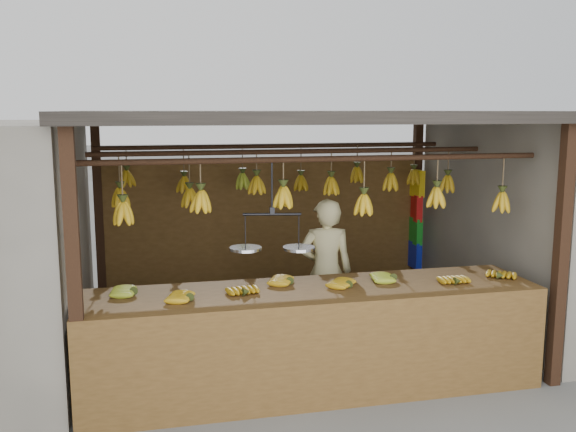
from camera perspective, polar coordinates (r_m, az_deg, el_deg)
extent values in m
plane|color=#5B5B57|center=(6.84, 0.58, -11.22)|extent=(80.00, 80.00, 0.00)
cube|color=black|center=(4.91, -18.43, -5.94)|extent=(0.10, 0.10, 2.30)
cube|color=black|center=(6.01, 23.09, -3.45)|extent=(0.10, 0.10, 2.30)
cube|color=black|center=(7.84, -16.44, -0.22)|extent=(0.10, 0.10, 2.30)
cube|color=black|center=(8.57, 11.30, 0.78)|extent=(0.10, 0.10, 2.30)
cube|color=black|center=(6.40, 0.61, 8.88)|extent=(4.30, 3.30, 0.10)
cylinder|color=black|center=(5.45, 3.09, 5.09)|extent=(4.00, 0.05, 0.05)
cylinder|color=black|center=(6.41, 0.61, 5.75)|extent=(4.00, 0.05, 0.05)
cylinder|color=black|center=(7.39, -1.23, 6.23)|extent=(4.00, 0.05, 0.05)
cube|color=brown|center=(8.01, -1.93, -1.45)|extent=(4.00, 0.06, 1.80)
cube|color=brown|center=(5.53, 2.22, -6.87)|extent=(3.92, 0.87, 0.08)
cube|color=brown|center=(5.27, 3.46, -12.44)|extent=(3.92, 0.04, 0.90)
cube|color=black|center=(5.16, -17.55, -13.84)|extent=(0.07, 0.07, 0.82)
cube|color=black|center=(6.09, 20.63, -10.40)|extent=(0.07, 0.07, 0.82)
cube|color=black|center=(5.88, -16.97, -10.91)|extent=(0.07, 0.07, 0.82)
cube|color=black|center=(6.70, 16.98, -8.37)|extent=(0.07, 0.07, 0.82)
ellipsoid|color=#92A523|center=(5.49, -13.51, -6.50)|extent=(0.26, 0.21, 0.06)
ellipsoid|color=#B58713|center=(5.23, -8.62, -7.14)|extent=(0.29, 0.25, 0.06)
ellipsoid|color=#B58713|center=(5.30, -3.73, -6.83)|extent=(0.22, 0.27, 0.06)
ellipsoid|color=#B58713|center=(5.64, 0.24, -5.80)|extent=(0.29, 0.27, 0.06)
ellipsoid|color=#B58713|center=(5.56, 5.57, -6.08)|extent=(0.30, 0.29, 0.06)
ellipsoid|color=#92A523|center=(5.83, 9.29, -5.42)|extent=(0.27, 0.22, 0.06)
ellipsoid|color=#B58713|center=(5.80, 14.85, -5.70)|extent=(0.19, 0.25, 0.06)
ellipsoid|color=#B58713|center=(6.09, 18.35, -5.13)|extent=(0.29, 0.30, 0.06)
ellipsoid|color=#B58713|center=(5.28, -14.43, 0.23)|extent=(0.16, 0.16, 0.28)
ellipsoid|color=#B58713|center=(5.30, -7.74, 1.29)|extent=(0.16, 0.16, 0.28)
ellipsoid|color=#B58713|center=(5.41, -0.42, 1.66)|extent=(0.16, 0.16, 0.28)
ellipsoid|color=#B58713|center=(5.61, 6.75, 1.00)|extent=(0.16, 0.16, 0.28)
ellipsoid|color=#B58713|center=(5.87, 13.06, 1.62)|extent=(0.16, 0.16, 0.28)
ellipsoid|color=#B58713|center=(6.19, 18.46, 1.18)|extent=(0.16, 0.16, 0.28)
ellipsoid|color=#B58713|center=(6.27, -14.68, 1.61)|extent=(0.16, 0.16, 0.28)
ellipsoid|color=#B58713|center=(6.34, -8.71, 1.60)|extent=(0.16, 0.16, 0.28)
ellipsoid|color=#B58713|center=(6.36, -2.80, 2.77)|extent=(0.16, 0.16, 0.28)
ellipsoid|color=#B58713|center=(6.55, 3.86, 2.69)|extent=(0.16, 0.16, 0.28)
ellipsoid|color=#B58713|center=(6.76, 9.12, 3.02)|extent=(0.16, 0.16, 0.28)
ellipsoid|color=#B58713|center=(7.05, 13.98, 2.79)|extent=(0.16, 0.16, 0.28)
ellipsoid|color=#B58713|center=(7.31, -14.11, 3.25)|extent=(0.16, 0.16, 0.28)
ellipsoid|color=#B58713|center=(7.28, -9.21, 2.78)|extent=(0.16, 0.16, 0.28)
ellipsoid|color=#92A523|center=(7.36, -4.05, 3.11)|extent=(0.16, 0.16, 0.28)
ellipsoid|color=#B58713|center=(7.49, 1.15, 2.95)|extent=(0.16, 0.16, 0.28)
ellipsoid|color=#B58713|center=(7.63, 6.14, 3.66)|extent=(0.16, 0.16, 0.28)
ellipsoid|color=#B58713|center=(7.98, 11.11, 3.43)|extent=(0.16, 0.16, 0.28)
cylinder|color=black|center=(5.37, -1.44, 2.57)|extent=(0.02, 0.02, 0.46)
cylinder|color=black|center=(5.40, -1.43, 0.16)|extent=(0.49, 0.12, 0.02)
cylinder|color=silver|center=(5.46, -3.80, -2.97)|extent=(0.27, 0.27, 0.02)
cylinder|color=silver|center=(5.46, 0.96, -2.94)|extent=(0.27, 0.27, 0.02)
imported|color=beige|center=(6.65, 3.38, -4.95)|extent=(0.61, 0.46, 1.52)
cube|color=yellow|center=(8.37, 11.41, 2.87)|extent=(0.08, 0.26, 0.34)
cube|color=red|center=(8.41, 11.34, 0.71)|extent=(0.08, 0.26, 0.34)
cube|color=#199926|center=(8.46, 11.28, -1.30)|extent=(0.08, 0.26, 0.34)
cube|color=#1426BF|center=(8.52, 11.21, -3.38)|extent=(0.08, 0.26, 0.34)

